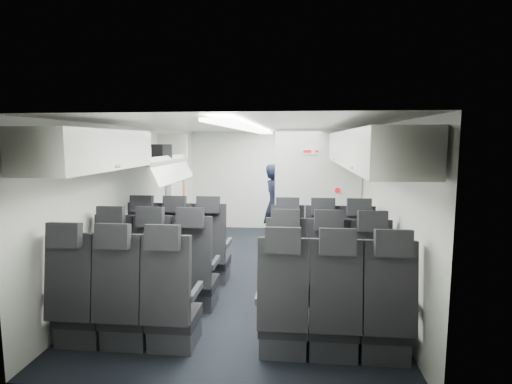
% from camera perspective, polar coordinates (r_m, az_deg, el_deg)
% --- Properties ---
extents(cabin_shell, '(3.41, 6.01, 2.16)m').
position_cam_1_polar(cabin_shell, '(5.88, -0.39, -0.74)').
color(cabin_shell, black).
rests_on(cabin_shell, ground).
extents(seat_row_front, '(3.33, 0.56, 1.24)m').
position_cam_1_polar(seat_row_front, '(5.51, -0.98, -8.96)').
color(seat_row_front, black).
rests_on(seat_row_front, cabin_shell).
extents(seat_row_mid, '(3.33, 0.56, 1.24)m').
position_cam_1_polar(seat_row_mid, '(4.66, -2.29, -12.04)').
color(seat_row_mid, black).
rests_on(seat_row_mid, cabin_shell).
extents(seat_row_rear, '(3.33, 0.56, 1.24)m').
position_cam_1_polar(seat_row_rear, '(3.84, -4.23, -16.45)').
color(seat_row_rear, black).
rests_on(seat_row_rear, cabin_shell).
extents(overhead_bin_left_rear, '(0.53, 1.80, 0.40)m').
position_cam_1_polar(overhead_bin_left_rear, '(4.29, -22.44, 5.59)').
color(overhead_bin_left_rear, silver).
rests_on(overhead_bin_left_rear, cabin_shell).
extents(overhead_bin_left_front_open, '(0.64, 1.70, 0.72)m').
position_cam_1_polar(overhead_bin_left_front_open, '(5.91, -14.75, 5.03)').
color(overhead_bin_left_front_open, '#9E9E93').
rests_on(overhead_bin_left_front_open, cabin_shell).
extents(overhead_bin_right_rear, '(0.53, 1.80, 0.40)m').
position_cam_1_polar(overhead_bin_right_rear, '(3.87, 17.44, 5.68)').
color(overhead_bin_right_rear, silver).
rests_on(overhead_bin_right_rear, cabin_shell).
extents(overhead_bin_right_front, '(0.53, 1.70, 0.40)m').
position_cam_1_polar(overhead_bin_right_front, '(5.60, 13.82, 6.20)').
color(overhead_bin_right_front, silver).
rests_on(overhead_bin_right_front, cabin_shell).
extents(bulkhead_partition, '(1.40, 0.15, 2.13)m').
position_cam_1_polar(bulkhead_partition, '(6.66, 8.77, -0.30)').
color(bulkhead_partition, silver).
rests_on(bulkhead_partition, cabin_shell).
extents(galley_unit, '(0.85, 0.52, 1.90)m').
position_cam_1_polar(galley_unit, '(8.57, 7.88, 0.56)').
color(galley_unit, '#939399').
rests_on(galley_unit, cabin_shell).
extents(boarding_door, '(0.12, 1.27, 1.86)m').
position_cam_1_polar(boarding_door, '(7.74, -11.29, -0.20)').
color(boarding_door, silver).
rests_on(boarding_door, cabin_shell).
extents(flight_attendant, '(0.53, 0.65, 1.53)m').
position_cam_1_polar(flight_attendant, '(7.46, 2.60, -1.83)').
color(flight_attendant, black).
rests_on(flight_attendant, ground).
extents(carry_on_bag, '(0.43, 0.34, 0.23)m').
position_cam_1_polar(carry_on_bag, '(5.98, -14.17, 5.51)').
color(carry_on_bag, black).
rests_on(carry_on_bag, overhead_bin_left_front_open).
extents(papers, '(0.18, 0.03, 0.13)m').
position_cam_1_polar(papers, '(7.36, 4.07, 0.14)').
color(papers, white).
rests_on(papers, flight_attendant).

